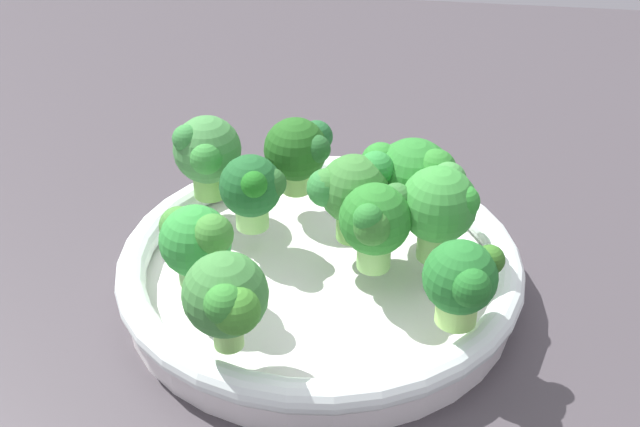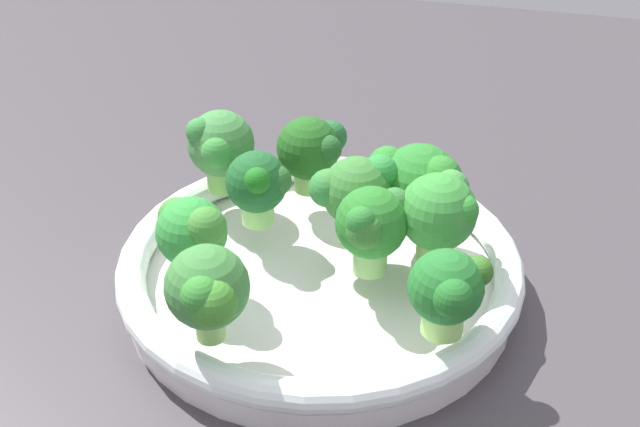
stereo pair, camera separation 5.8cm
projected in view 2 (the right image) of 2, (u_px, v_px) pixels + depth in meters
The scene contains 12 objects.
ground_plane at pixel (287, 289), 63.78cm from camera, with size 130.00×130.00×2.50cm, color #413C40.
bowl at pixel (320, 270), 60.36cm from camera, with size 28.87×28.87×3.87cm.
broccoli_floret_0 at pixel (353, 191), 58.23cm from camera, with size 5.97×4.93×6.51cm.
broccoli_floret_1 at pixel (418, 184), 59.54cm from camera, with size 6.86×6.02×6.64cm.
broccoli_floret_2 at pixel (192, 232), 55.26cm from camera, with size 5.39×4.78×5.80cm.
broccoli_floret_3 at pixel (315, 149), 64.24cm from camera, with size 4.98×5.22×6.12cm.
broccoli_floret_4 at pixel (448, 290), 50.07cm from camera, with size 4.99×5.20×5.75cm.
broccoli_floret_5 at pixel (220, 146), 64.06cm from camera, with size 5.19×5.64×6.59cm.
broccoli_floret_6 at pixel (440, 213), 55.61cm from camera, with size 5.33×5.66×6.93cm.
broccoli_floret_7 at pixel (207, 292), 49.00cm from camera, with size 5.13×5.82×6.43cm.
broccoli_floret_8 at pixel (259, 184), 60.41cm from camera, with size 4.89×4.80×5.71cm.
broccoli_floret_9 at pixel (372, 225), 55.04cm from camera, with size 4.88×5.52×6.31cm.
Camera 2 is at (-15.39, 48.09, 38.22)cm, focal length 47.09 mm.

